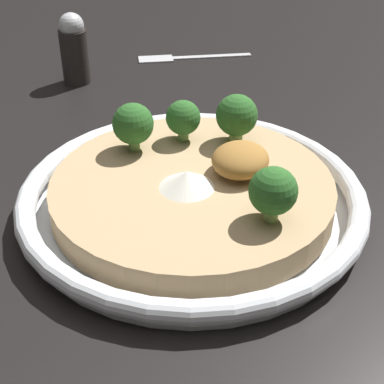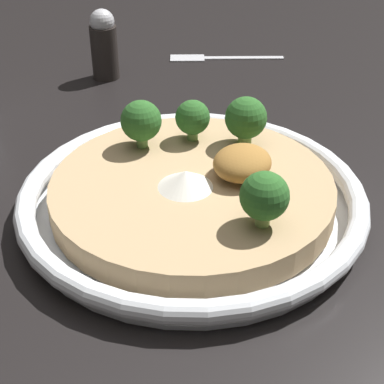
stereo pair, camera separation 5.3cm
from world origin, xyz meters
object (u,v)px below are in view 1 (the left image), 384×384
object	(u,v)px
broccoli_back	(133,124)
broccoli_right	(183,118)
risotto_bowl	(192,196)
broccoli_front_left	(273,192)
broccoli_front_right	(237,116)
fork_utensil	(182,57)
pepper_shaker	(74,49)

from	to	relation	value
broccoli_back	broccoli_right	distance (m)	0.05
risotto_bowl	broccoli_front_left	xyz separation A→B (m)	(-0.03, -0.08, 0.04)
broccoli_front_right	broccoli_right	distance (m)	0.05
broccoli_front_left	fork_utensil	bearing A→B (deg)	32.67
broccoli_right	pepper_shaker	size ratio (longest dim) A/B	0.44
broccoli_right	fork_utensil	distance (m)	0.32
broccoli_front_right	broccoli_front_left	size ratio (longest dim) A/B	1.04
risotto_bowl	broccoli_front_left	distance (m)	0.10
risotto_bowl	broccoli_front_right	xyz separation A→B (m)	(0.08, -0.01, 0.04)
fork_utensil	broccoli_back	bearing A→B (deg)	75.32
risotto_bowl	pepper_shaker	xyz separation A→B (m)	(0.22, 0.26, 0.03)
risotto_bowl	fork_utensil	bearing A→B (deg)	24.95
broccoli_back	pepper_shaker	xyz separation A→B (m)	(0.19, 0.19, -0.01)
broccoli_back	fork_utensil	size ratio (longest dim) A/B	0.31
risotto_bowl	broccoli_back	xyz separation A→B (m)	(0.03, 0.07, 0.04)
broccoli_front_left	fork_utensil	world-z (taller)	broccoli_front_left
risotto_bowl	fork_utensil	distance (m)	0.39
broccoli_front_left	risotto_bowl	bearing A→B (deg)	70.09
broccoli_front_left	broccoli_right	bearing A→B (deg)	50.88
broccoli_front_right	broccoli_back	distance (m)	0.10
broccoli_front_right	broccoli_back	xyz separation A→B (m)	(-0.05, 0.09, -0.00)
broccoli_front_left	pepper_shaker	xyz separation A→B (m)	(0.25, 0.34, -0.01)
risotto_bowl	broccoli_front_right	size ratio (longest dim) A/B	6.41
broccoli_back	broccoli_right	bearing A→B (deg)	-43.88
broccoli_front_right	broccoli_back	bearing A→B (deg)	122.31
fork_utensil	pepper_shaker	xyz separation A→B (m)	(-0.14, 0.10, 0.04)
broccoli_front_left	fork_utensil	distance (m)	0.46
broccoli_back	fork_utensil	bearing A→B (deg)	15.78
broccoli_front_right	fork_utensil	size ratio (longest dim) A/B	0.32
risotto_bowl	broccoli_front_left	world-z (taller)	broccoli_front_left
risotto_bowl	broccoli_back	size ratio (longest dim) A/B	6.62
risotto_bowl	broccoli_right	bearing A→B (deg)	29.32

